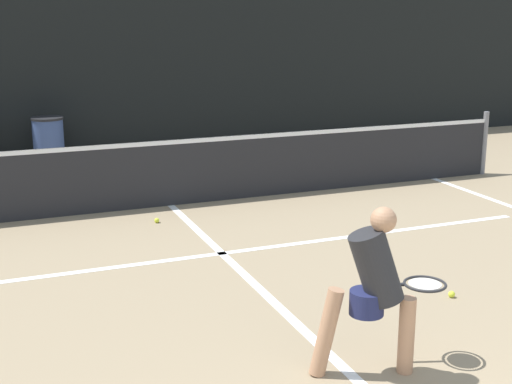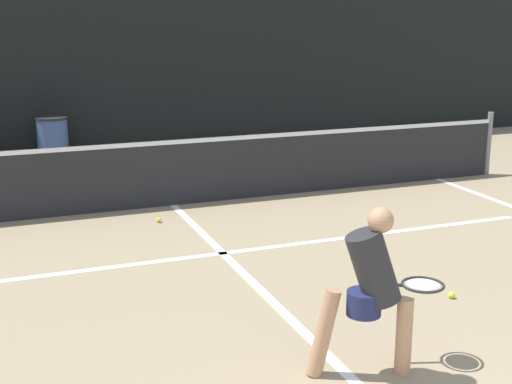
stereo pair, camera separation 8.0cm
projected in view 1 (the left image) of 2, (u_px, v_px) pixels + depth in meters
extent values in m
cube|color=white|center=(222.00, 253.00, 8.22)|extent=(8.25, 0.10, 0.01)
cube|color=white|center=(263.00, 292.00, 7.09)|extent=(0.10, 7.02, 0.01)
cylinder|color=slate|center=(484.00, 143.00, 12.09)|extent=(0.09, 0.09, 1.07)
cube|color=#232326|center=(170.00, 173.00, 10.13)|extent=(11.00, 0.02, 0.95)
cube|color=white|center=(169.00, 142.00, 10.02)|extent=(11.00, 0.03, 0.06)
cube|color=black|center=(113.00, 77.00, 13.50)|extent=(24.00, 0.06, 2.97)
cylinder|color=tan|center=(406.00, 335.00, 5.46)|extent=(0.13, 0.13, 0.62)
cylinder|color=tan|center=(326.00, 332.00, 5.41)|extent=(0.29, 0.20, 0.72)
cylinder|color=#1E234C|center=(367.00, 303.00, 5.37)|extent=(0.26, 0.26, 0.19)
cylinder|color=#262628|center=(376.00, 267.00, 5.31)|extent=(0.44, 0.33, 0.64)
sphere|color=tan|center=(384.00, 220.00, 5.22)|extent=(0.19, 0.19, 0.19)
cylinder|color=#262628|center=(386.00, 285.00, 5.59)|extent=(0.29, 0.12, 0.03)
torus|color=#262628|center=(425.00, 284.00, 5.60)|extent=(0.43, 0.43, 0.02)
cylinder|color=beige|center=(425.00, 284.00, 5.60)|extent=(0.33, 0.33, 0.01)
sphere|color=#D1E033|center=(452.00, 294.00, 6.96)|extent=(0.07, 0.07, 0.07)
sphere|color=#D1E033|center=(157.00, 220.00, 9.40)|extent=(0.07, 0.07, 0.07)
cylinder|color=#384C7F|center=(49.00, 143.00, 12.79)|extent=(0.54, 0.54, 0.83)
cylinder|color=black|center=(47.00, 118.00, 12.68)|extent=(0.57, 0.57, 0.04)
cube|color=navy|center=(203.00, 101.00, 18.65)|extent=(1.68, 4.38, 0.80)
cube|color=#1E2328|center=(205.00, 76.00, 18.29)|extent=(1.41, 2.63, 0.53)
cylinder|color=black|center=(214.00, 98.00, 20.21)|extent=(0.18, 0.60, 0.60)
cylinder|color=black|center=(250.00, 111.00, 17.68)|extent=(0.18, 0.60, 0.60)
cylinder|color=brown|center=(341.00, 40.00, 23.33)|extent=(0.28, 0.28, 3.56)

